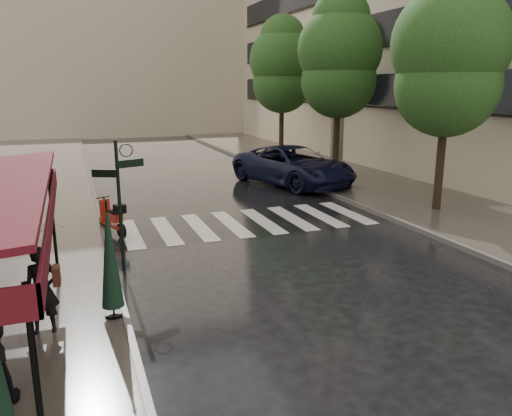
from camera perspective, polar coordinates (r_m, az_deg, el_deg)
ground at (r=9.85m, az=-5.92°, el=-11.98°), size 120.00×120.00×0.00m
sidewalk_near at (r=21.18m, az=-26.28°, el=0.85°), size 6.00×60.00×0.12m
sidewalk_far at (r=24.42m, az=10.54°, el=3.59°), size 5.50×60.00×0.12m
curb_near at (r=21.06m, az=-18.03°, el=1.58°), size 0.12×60.00×0.16m
curb_far at (r=23.12m, az=4.55°, el=3.26°), size 0.12×60.00×0.16m
crosswalk at (r=16.07m, az=-1.02°, el=-1.64°), size 7.85×3.20×0.01m
signpost at (r=11.91m, az=-15.36°, el=1.46°), size 1.17×0.29×3.10m
haussmann_far at (r=39.63m, az=8.48°, el=20.82°), size 8.00×16.00×18.50m
backdrop_building at (r=47.26m, az=-14.85°, el=20.28°), size 22.00×6.00×20.00m
tree_near at (r=18.01m, az=21.28°, el=16.20°), size 3.80×3.80×7.99m
tree_mid at (r=23.72m, az=9.51°, el=16.77°), size 3.80×3.80×8.34m
tree_far at (r=30.08m, az=3.00°, el=15.99°), size 3.80×3.80×8.16m
pedestrian_with_umbrella at (r=9.10m, az=-23.72°, el=-3.81°), size 0.93×0.94×2.38m
scooter at (r=15.26m, az=-16.05°, el=-1.16°), size 0.78×1.50×1.04m
parked_car at (r=22.20m, az=4.27°, el=4.85°), size 4.44×6.66×1.70m
parasol_back at (r=9.40m, az=-16.37°, el=-5.31°), size 0.40×0.40×2.17m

